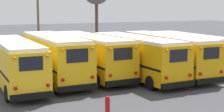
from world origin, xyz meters
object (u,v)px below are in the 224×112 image
object	(u,v)px
fire_hydrant	(107,106)
school_bus_1	(54,56)
school_bus_3	(135,55)
utility_pole	(38,13)
school_bus_0	(15,62)
school_bus_2	(89,54)
school_bus_5	(189,50)
school_bus_4	(166,53)

from	to	relation	value
fire_hydrant	school_bus_1	bearing A→B (deg)	90.19
school_bus_3	utility_pole	distance (m)	15.97
school_bus_0	utility_pole	size ratio (longest dim) A/B	1.16
school_bus_2	school_bus_5	size ratio (longest dim) A/B	1.11
school_bus_3	utility_pole	world-z (taller)	utility_pole
school_bus_1	school_bus_4	bearing A→B (deg)	-10.41
school_bus_5	utility_pole	world-z (taller)	utility_pole
school_bus_0	school_bus_3	world-z (taller)	school_bus_3
school_bus_3	school_bus_4	size ratio (longest dim) A/B	0.98
school_bus_5	utility_pole	size ratio (longest dim) A/B	1.08
school_bus_1	school_bus_0	bearing A→B (deg)	-166.55
school_bus_5	fire_hydrant	size ratio (longest dim) A/B	9.36
school_bus_3	school_bus_0	bearing A→B (deg)	172.88
school_bus_0	fire_hydrant	distance (m)	9.10
school_bus_4	fire_hydrant	size ratio (longest dim) A/B	10.40
utility_pole	fire_hydrant	xyz separation A→B (m)	(-2.15, -22.73, -4.15)
school_bus_5	school_bus_1	bearing A→B (deg)	176.20
school_bus_0	school_bus_3	bearing A→B (deg)	-7.12
school_bus_2	fire_hydrant	world-z (taller)	school_bus_2
school_bus_2	fire_hydrant	size ratio (longest dim) A/B	10.37
fire_hydrant	school_bus_3	bearing A→B (deg)	52.35
school_bus_4	school_bus_2	bearing A→B (deg)	161.85
school_bus_0	utility_pole	world-z (taller)	utility_pole
fire_hydrant	school_bus_4	bearing A→B (deg)	41.46
school_bus_1	school_bus_4	distance (m)	8.83
school_bus_4	utility_pole	distance (m)	16.70
school_bus_2	school_bus_5	xyz separation A→B (m)	(8.68, -1.07, -0.09)
school_bus_3	fire_hydrant	size ratio (longest dim) A/B	10.21
school_bus_5	utility_pole	bearing A→B (deg)	123.38
school_bus_4	school_bus_3	bearing A→B (deg)	-176.41
school_bus_1	school_bus_2	world-z (taller)	school_bus_1
school_bus_1	school_bus_3	size ratio (longest dim) A/B	0.96
fire_hydrant	school_bus_5	bearing A→B (deg)	36.27
school_bus_2	school_bus_5	distance (m)	8.74
school_bus_0	school_bus_5	size ratio (longest dim) A/B	1.07
school_bus_5	utility_pole	distance (m)	17.35
school_bus_1	school_bus_2	bearing A→B (deg)	5.96
school_bus_2	school_bus_5	world-z (taller)	school_bus_2
school_bus_2	school_bus_5	bearing A→B (deg)	-7.03
school_bus_4	fire_hydrant	world-z (taller)	school_bus_4
school_bus_0	school_bus_4	distance (m)	11.61
school_bus_2	school_bus_4	bearing A→B (deg)	-18.15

